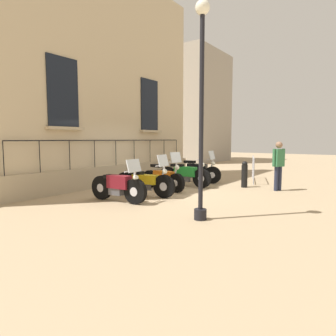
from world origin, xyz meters
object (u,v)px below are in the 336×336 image
(motorcycle_maroon, at_px, (119,186))
(pedestrian_standing, at_px, (278,163))
(bollard, at_px, (244,174))
(motorcycle_yellow, at_px, (145,182))
(motorcycle_green, at_px, (185,175))
(crowd_barrier, at_px, (253,168))
(lamppost, at_px, (201,104))
(motorcycle_orange, at_px, (163,178))
(motorcycle_black, at_px, (197,171))

(motorcycle_maroon, bearing_deg, pedestrian_standing, 54.67)
(motorcycle_maroon, bearing_deg, bollard, 66.36)
(motorcycle_yellow, height_order, pedestrian_standing, pedestrian_standing)
(motorcycle_maroon, height_order, bollard, motorcycle_maroon)
(motorcycle_yellow, height_order, motorcycle_green, motorcycle_yellow)
(motorcycle_maroon, bearing_deg, crowd_barrier, 74.74)
(crowd_barrier, bearing_deg, motorcycle_maroon, -105.26)
(lamppost, relative_size, crowd_barrier, 2.23)
(motorcycle_orange, distance_m, crowd_barrier, 4.39)
(motorcycle_green, xyz_separation_m, pedestrian_standing, (3.16, 1.07, 0.52))
(motorcycle_yellow, xyz_separation_m, lamppost, (2.78, -1.41, 2.10))
(motorcycle_yellow, distance_m, pedestrian_standing, 4.69)
(bollard, bearing_deg, motorcycle_green, -150.64)
(motorcycle_maroon, height_order, pedestrian_standing, pedestrian_standing)
(motorcycle_yellow, height_order, crowd_barrier, motorcycle_yellow)
(motorcycle_maroon, height_order, motorcycle_orange, motorcycle_orange)
(motorcycle_yellow, bearing_deg, motorcycle_orange, 98.12)
(motorcycle_orange, bearing_deg, lamppost, -41.59)
(motorcycle_orange, height_order, lamppost, lamppost)
(motorcycle_yellow, height_order, motorcycle_black, motorcycle_black)
(motorcycle_maroon, distance_m, pedestrian_standing, 5.58)
(bollard, bearing_deg, motorcycle_yellow, -119.27)
(motorcycle_black, distance_m, lamppost, 6.11)
(motorcycle_green, distance_m, bollard, 2.23)
(crowd_barrier, bearing_deg, motorcycle_black, -137.43)
(motorcycle_orange, bearing_deg, crowd_barrier, 65.24)
(bollard, bearing_deg, crowd_barrier, 99.08)
(motorcycle_maroon, distance_m, motorcycle_orange, 2.32)
(motorcycle_green, bearing_deg, motorcycle_maroon, -90.83)
(motorcycle_orange, xyz_separation_m, motorcycle_black, (0.03, 2.32, 0.04))
(motorcycle_orange, xyz_separation_m, bollard, (2.11, 2.24, 0.07))
(motorcycle_black, bearing_deg, crowd_barrier, 42.57)
(motorcycle_yellow, height_order, motorcycle_orange, motorcycle_orange)
(motorcycle_black, xyz_separation_m, crowd_barrier, (1.81, 1.66, 0.10))
(motorcycle_maroon, height_order, motorcycle_black, motorcycle_black)
(motorcycle_green, xyz_separation_m, motorcycle_black, (-0.14, 1.17, 0.02))
(motorcycle_yellow, bearing_deg, motorcycle_maroon, -92.86)
(motorcycle_maroon, xyz_separation_m, motorcycle_yellow, (0.05, 1.10, 0.00))
(bollard, bearing_deg, motorcycle_maroon, -113.64)
(motorcycle_black, bearing_deg, motorcycle_green, -83.09)
(motorcycle_yellow, xyz_separation_m, crowd_barrier, (1.66, 5.20, 0.12))
(motorcycle_black, bearing_deg, motorcycle_maroon, -88.87)
(motorcycle_green, bearing_deg, motorcycle_yellow, -89.88)
(pedestrian_standing, bearing_deg, motorcycle_green, -161.36)
(motorcycle_maroon, distance_m, lamppost, 3.55)
(lamppost, xyz_separation_m, pedestrian_standing, (0.37, 4.84, -1.58))
(crowd_barrier, bearing_deg, motorcycle_green, -120.50)
(lamppost, xyz_separation_m, crowd_barrier, (-1.12, 6.61, -1.99))
(crowd_barrier, relative_size, pedestrian_standing, 1.23)
(motorcycle_yellow, distance_m, motorcycle_black, 3.54)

